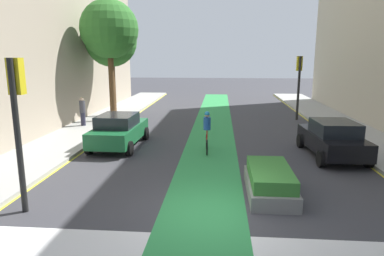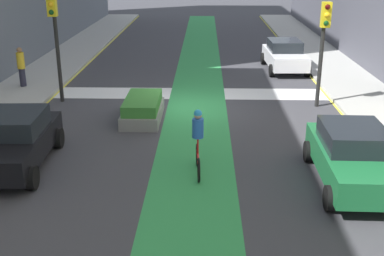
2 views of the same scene
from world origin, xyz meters
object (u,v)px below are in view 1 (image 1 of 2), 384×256
at_px(car_green_left_far, 119,130).
at_px(pedestrian_sidewalk_left_a, 83,111).
at_px(traffic_signal_far_right, 299,76).
at_px(street_tree_near, 111,41).
at_px(street_tree_far, 109,30).
at_px(car_black_right_far, 333,138).
at_px(median_planter, 270,182).
at_px(traffic_signal_near_left, 17,106).
at_px(cyclist_in_lane, 207,131).

relative_size(car_green_left_far, pedestrian_sidewalk_left_a, 2.49).
height_order(traffic_signal_far_right, car_green_left_far, traffic_signal_far_right).
xyz_separation_m(street_tree_near, street_tree_far, (0.51, -1.84, 0.63)).
xyz_separation_m(car_black_right_far, median_planter, (-3.19, -4.33, -0.40)).
distance_m(car_green_left_far, street_tree_far, 8.23).
relative_size(traffic_signal_near_left, pedestrian_sidewalk_left_a, 2.45).
bearing_deg(car_green_left_far, traffic_signal_near_left, -94.87).
bearing_deg(car_green_left_far, median_planter, -39.67).
xyz_separation_m(traffic_signal_far_right, car_green_left_far, (-9.90, -8.00, -2.16)).
height_order(car_green_left_far, median_planter, car_green_left_far).
xyz_separation_m(car_green_left_far, cyclist_in_lane, (4.17, -0.59, 0.17)).
bearing_deg(street_tree_near, traffic_signal_near_left, -81.91).
distance_m(pedestrian_sidewalk_left_a, street_tree_near, 5.74).
xyz_separation_m(street_tree_near, median_planter, (9.01, -13.21, -4.79)).
bearing_deg(traffic_signal_far_right, street_tree_near, -179.93).
distance_m(pedestrian_sidewalk_left_a, median_planter, 13.47).
bearing_deg(car_green_left_far, traffic_signal_far_right, 38.94).
height_order(traffic_signal_far_right, street_tree_near, street_tree_near).
xyz_separation_m(traffic_signal_near_left, car_black_right_far, (10.08, 6.03, -2.13)).
relative_size(cyclist_in_lane, street_tree_far, 0.25).
bearing_deg(car_black_right_far, traffic_signal_near_left, -149.12).
height_order(traffic_signal_far_right, median_planter, traffic_signal_far_right).
bearing_deg(car_black_right_far, cyclist_in_lane, 176.75).
bearing_deg(cyclist_in_lane, pedestrian_sidewalk_left_a, 148.22).
relative_size(car_green_left_far, car_black_right_far, 0.99).
height_order(car_black_right_far, street_tree_near, street_tree_near).
height_order(car_green_left_far, cyclist_in_lane, cyclist_in_lane).
xyz_separation_m(pedestrian_sidewalk_left_a, street_tree_far, (1.20, 2.04, 4.80)).
xyz_separation_m(traffic_signal_far_right, cyclist_in_lane, (-5.73, -8.59, -1.99)).
relative_size(traffic_signal_far_right, car_green_left_far, 0.99).
distance_m(street_tree_far, median_planter, 15.20).
relative_size(car_black_right_far, pedestrian_sidewalk_left_a, 2.51).
height_order(cyclist_in_lane, street_tree_far, street_tree_far).
relative_size(traffic_signal_far_right, street_tree_near, 0.62).
bearing_deg(traffic_signal_near_left, street_tree_far, 97.04).
bearing_deg(car_green_left_far, cyclist_in_lane, -8.06).
distance_m(car_green_left_far, cyclist_in_lane, 4.21).
xyz_separation_m(traffic_signal_near_left, median_planter, (6.89, 1.69, -2.53)).
relative_size(traffic_signal_far_right, street_tree_far, 0.56).
height_order(pedestrian_sidewalk_left_a, street_tree_far, street_tree_far).
bearing_deg(street_tree_far, cyclist_in_lane, -46.57).
height_order(traffic_signal_near_left, median_planter, traffic_signal_near_left).
bearing_deg(traffic_signal_near_left, median_planter, 13.81).
xyz_separation_m(traffic_signal_far_right, pedestrian_sidewalk_left_a, (-13.30, -3.90, -1.94)).
height_order(traffic_signal_near_left, pedestrian_sidewalk_left_a, traffic_signal_near_left).
bearing_deg(median_planter, car_black_right_far, 53.64).
distance_m(car_black_right_far, street_tree_near, 15.71).
bearing_deg(street_tree_near, pedestrian_sidewalk_left_a, -100.10).
xyz_separation_m(pedestrian_sidewalk_left_a, street_tree_near, (0.69, 3.88, 4.17)).
distance_m(traffic_signal_far_right, street_tree_far, 12.57).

